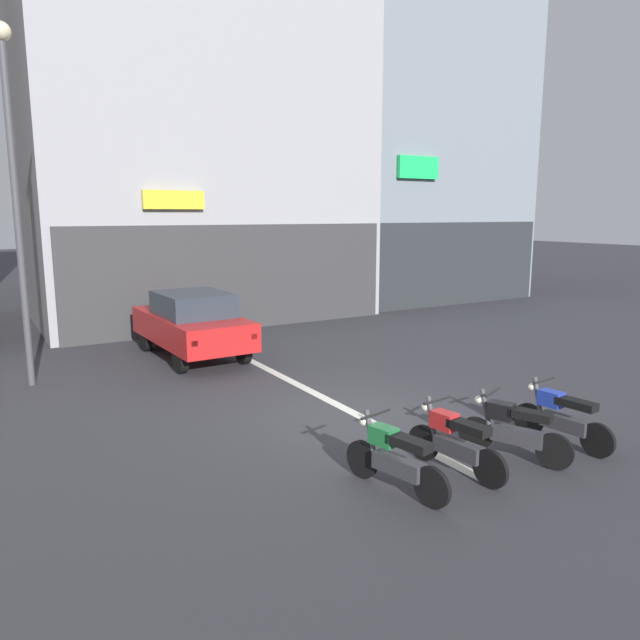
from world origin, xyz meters
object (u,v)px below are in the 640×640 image
Objects in this scene: street_lamp at (13,174)px; motorcycle_red_row_left_mid at (455,441)px; car_red_crossing_near at (192,322)px; motorcycle_green_row_leftmost at (395,458)px; motorcycle_black_row_centre at (513,429)px; motorcycle_blue_row_right_mid at (561,417)px.

motorcycle_red_row_left_mid is (4.58, -7.69, -3.84)m from street_lamp.
car_red_crossing_near is 5.06m from street_lamp.
motorcycle_green_row_leftmost is (3.53, -7.71, -3.84)m from street_lamp.
motorcycle_black_row_centre is at bearing -77.01° from car_red_crossing_near.
street_lamp is at bearing 120.79° from motorcycle_red_row_left_mid.
car_red_crossing_near is 8.34m from motorcycle_green_row_leftmost.
motorcycle_green_row_leftmost is at bearing -178.50° from motorcycle_red_row_left_mid.
street_lamp reaches higher than motorcycle_red_row_left_mid.
street_lamp is at bearing 125.89° from motorcycle_black_row_centre.
motorcycle_red_row_left_mid is 2.10m from motorcycle_blue_row_right_mid.
motorcycle_red_row_left_mid is 1.05m from motorcycle_black_row_centre.
car_red_crossing_near reaches higher than motorcycle_green_row_leftmost.
car_red_crossing_near reaches higher than motorcycle_red_row_left_mid.
street_lamp is 9.74m from motorcycle_red_row_left_mid.
motorcycle_black_row_centre is (1.94, -8.39, -0.43)m from car_red_crossing_near.
motorcycle_black_row_centre is 0.94× the size of motorcycle_blue_row_right_mid.
motorcycle_green_row_leftmost is 0.99× the size of motorcycle_red_row_left_mid.
motorcycle_red_row_left_mid is (1.05, 0.03, 0.00)m from motorcycle_green_row_leftmost.
street_lamp is 4.31× the size of motorcycle_green_row_leftmost.
car_red_crossing_near is 8.62m from motorcycle_black_row_centre.
motorcycle_green_row_leftmost is at bearing -91.13° from car_red_crossing_near.
motorcycle_blue_row_right_mid is at bearing -1.18° from motorcycle_green_row_leftmost.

